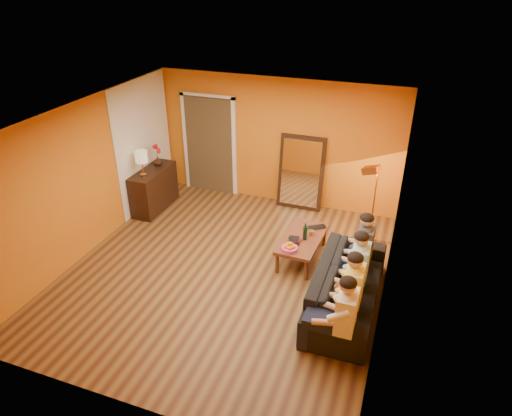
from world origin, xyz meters
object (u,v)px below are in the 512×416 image
(mirror_frame, at_px, (301,173))
(sideboard, at_px, (154,189))
(person_mid_right, at_px, (359,268))
(floor_lamp, at_px, (374,205))
(person_far_right, at_px, (364,248))
(dog, at_px, (341,308))
(vase, at_px, (158,161))
(person_far_left, at_px, (346,318))
(laptop, at_px, (318,228))
(coffee_table, at_px, (302,248))
(table_lamp, at_px, (142,164))
(tumbler, at_px, (311,233))
(wine_bottle, at_px, (305,231))
(person_mid_left, at_px, (353,291))
(sofa, at_px, (347,286))

(mirror_frame, xyz_separation_m, sideboard, (-2.79, -1.08, -0.34))
(person_mid_right, bearing_deg, floor_lamp, 90.94)
(sideboard, xyz_separation_m, person_far_right, (4.37, -1.04, 0.18))
(dog, bearing_deg, vase, 137.94)
(person_far_left, distance_m, person_mid_right, 1.10)
(laptop, height_order, vase, vase)
(laptop, bearing_deg, vase, 136.98)
(coffee_table, relative_size, floor_lamp, 0.85)
(person_far_left, bearing_deg, table_lamp, 151.32)
(coffee_table, xyz_separation_m, tumbler, (0.12, 0.12, 0.25))
(mirror_frame, relative_size, person_far_right, 1.25)
(dog, distance_m, person_far_left, 0.56)
(sideboard, relative_size, floor_lamp, 0.82)
(dog, bearing_deg, person_far_left, -87.44)
(wine_bottle, bearing_deg, dog, -58.08)
(wine_bottle, bearing_deg, person_mid_left, -53.14)
(coffee_table, bearing_deg, sideboard, 169.75)
(table_lamp, xyz_separation_m, floor_lamp, (4.34, 0.54, -0.39))
(person_far_left, bearing_deg, person_mid_left, 90.00)
(person_mid_right, height_order, wine_bottle, person_mid_right)
(coffee_table, xyz_separation_m, person_mid_right, (1.05, -0.84, 0.40))
(table_lamp, height_order, person_far_right, table_lamp)
(sideboard, relative_size, wine_bottle, 3.81)
(mirror_frame, relative_size, vase, 8.04)
(table_lamp, xyz_separation_m, tumbler, (3.44, -0.34, -0.64))
(sideboard, distance_m, sofa, 4.57)
(coffee_table, xyz_separation_m, person_far_left, (1.05, -1.94, 0.40))
(sideboard, xyz_separation_m, table_lamp, (0.00, -0.30, 0.68))
(sofa, distance_m, person_far_left, 1.05)
(coffee_table, distance_m, floor_lamp, 1.52)
(coffee_table, bearing_deg, person_far_left, -58.92)
(person_mid_right, relative_size, person_far_right, 1.00)
(mirror_frame, height_order, dog, mirror_frame)
(coffee_table, xyz_separation_m, wine_bottle, (0.05, -0.05, 0.37))
(floor_lamp, bearing_deg, sideboard, -158.73)
(mirror_frame, height_order, coffee_table, mirror_frame)
(table_lamp, bearing_deg, person_far_right, -9.62)
(coffee_table, height_order, wine_bottle, wine_bottle)
(coffee_table, relative_size, vase, 6.45)
(mirror_frame, height_order, floor_lamp, mirror_frame)
(mirror_frame, xyz_separation_m, tumbler, (0.65, -1.72, -0.30))
(person_far_right, distance_m, laptop, 1.09)
(dog, bearing_deg, person_mid_left, 19.58)
(sideboard, xyz_separation_m, floor_lamp, (4.34, 0.24, 0.29))
(wine_bottle, bearing_deg, table_lamp, 171.47)
(sideboard, relative_size, laptop, 3.64)
(person_far_right, height_order, vase, person_far_right)
(person_mid_right, height_order, tumbler, person_mid_right)
(mirror_frame, relative_size, person_mid_right, 1.25)
(person_far_right, bearing_deg, person_mid_right, -90.00)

